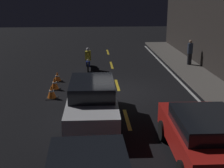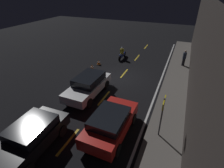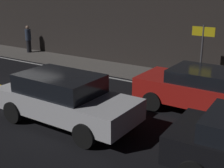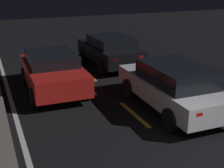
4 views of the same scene
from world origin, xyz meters
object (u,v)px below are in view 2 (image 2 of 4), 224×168
at_px(van_black, 31,136).
at_px(pedestrian, 184,58).
at_px(traffic_cone_far, 85,73).
at_px(taxi_red, 111,122).
at_px(traffic_cone_near, 99,62).
at_px(shop_sign, 163,110).
at_px(motorcycle, 122,54).
at_px(sedan_white, 88,85).
at_px(traffic_cone_mid, 92,67).

height_order(van_black, pedestrian, pedestrian).
xyz_separation_m(van_black, traffic_cone_far, (-8.10, -1.72, -0.47)).
bearing_deg(taxi_red, traffic_cone_near, 31.67).
distance_m(pedestrian, shop_sign, 10.67).
relative_size(taxi_red, shop_sign, 1.68).
bearing_deg(motorcycle, shop_sign, 30.18).
bearing_deg(sedan_white, motorcycle, -177.62).
relative_size(traffic_cone_far, pedestrian, 0.39).
height_order(sedan_white, taxi_red, sedan_white).
distance_m(sedan_white, shop_sign, 6.19).
bearing_deg(taxi_red, pedestrian, -14.21).
distance_m(traffic_cone_far, pedestrian, 9.96).
distance_m(sedan_white, traffic_cone_near, 5.73).
relative_size(traffic_cone_mid, traffic_cone_far, 0.99).
bearing_deg(shop_sign, motorcycle, -150.37).
relative_size(van_black, traffic_cone_near, 8.03).
distance_m(sedan_white, traffic_cone_far, 3.21).
bearing_deg(shop_sign, taxi_red, -72.22).
xyz_separation_m(van_black, shop_sign, (-3.21, 5.76, 1.03)).
distance_m(taxi_red, traffic_cone_near, 9.87).
bearing_deg(shop_sign, sedan_white, -112.16).
xyz_separation_m(sedan_white, taxi_red, (3.11, 3.15, -0.02)).
distance_m(taxi_red, motorcycle, 11.61).
bearing_deg(motorcycle, van_black, 0.98).
height_order(taxi_red, traffic_cone_near, taxi_red).
bearing_deg(traffic_cone_near, sedan_white, 18.96).
bearing_deg(motorcycle, traffic_cone_mid, -21.21).
relative_size(van_black, traffic_cone_far, 6.53).
relative_size(taxi_red, traffic_cone_near, 7.96).
bearing_deg(pedestrian, traffic_cone_mid, -61.61).
height_order(sedan_white, traffic_cone_mid, sedan_white).
bearing_deg(van_black, taxi_red, 125.20).
height_order(taxi_red, motorcycle, taxi_red).
height_order(traffic_cone_near, traffic_cone_far, traffic_cone_far).
relative_size(sedan_white, motorcycle, 2.05).
xyz_separation_m(van_black, traffic_cone_near, (-10.91, -1.75, -0.53)).
bearing_deg(traffic_cone_mid, traffic_cone_far, 0.33).
bearing_deg(traffic_cone_far, taxi_red, 41.18).
bearing_deg(traffic_cone_mid, motorcycle, 158.24).
bearing_deg(traffic_cone_far, traffic_cone_near, -179.54).
bearing_deg(sedan_white, shop_sign, 68.75).
bearing_deg(shop_sign, traffic_cone_mid, -129.69).
distance_m(sedan_white, motorcycle, 8.01).
bearing_deg(taxi_red, sedan_white, 46.57).
bearing_deg(pedestrian, traffic_cone_near, -70.28).
bearing_deg(van_black, traffic_cone_far, -169.29).
distance_m(traffic_cone_near, shop_sign, 10.86).
height_order(sedan_white, pedestrian, pedestrian).
bearing_deg(pedestrian, van_black, -24.84).
relative_size(traffic_cone_mid, shop_sign, 0.26).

